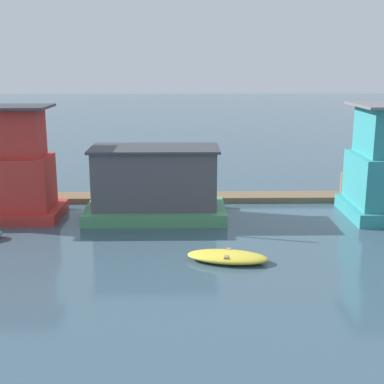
{
  "coord_description": "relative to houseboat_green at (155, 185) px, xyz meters",
  "views": [
    {
      "loc": [
        -0.43,
        -25.41,
        7.41
      ],
      "look_at": [
        0.0,
        -1.0,
        1.4
      ],
      "focal_mm": 50.0,
      "sensor_mm": 36.0,
      "label": 1
    }
  ],
  "objects": [
    {
      "name": "dinghy_yellow",
      "position": [
        3.01,
        -5.97,
        -1.42
      ],
      "size": [
        3.28,
        1.91,
        0.38
      ],
      "color": "yellow",
      "rests_on": "ground_plane"
    },
    {
      "name": "mooring_post_far_right",
      "position": [
        9.77,
        2.27,
        -0.74
      ],
      "size": [
        0.31,
        0.31,
        1.73
      ],
      "primitive_type": "cylinder",
      "color": "#846B4C",
      "rests_on": "ground_plane"
    },
    {
      "name": "ground_plane",
      "position": [
        1.76,
        0.43,
        -1.61
      ],
      "size": [
        200.0,
        200.0,
        0.0
      ],
      "primitive_type": "plane",
      "color": "#385160"
    },
    {
      "name": "houseboat_green",
      "position": [
        0.0,
        0.0,
        0.0
      ],
      "size": [
        6.71,
        3.57,
        3.45
      ],
      "color": "#4C9360",
      "rests_on": "ground_plane"
    },
    {
      "name": "dock_walkway",
      "position": [
        1.76,
        3.29,
        -1.46
      ],
      "size": [
        33.8,
        1.54,
        0.3
      ],
      "primitive_type": "cube",
      "color": "brown",
      "rests_on": "ground_plane"
    }
  ]
}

